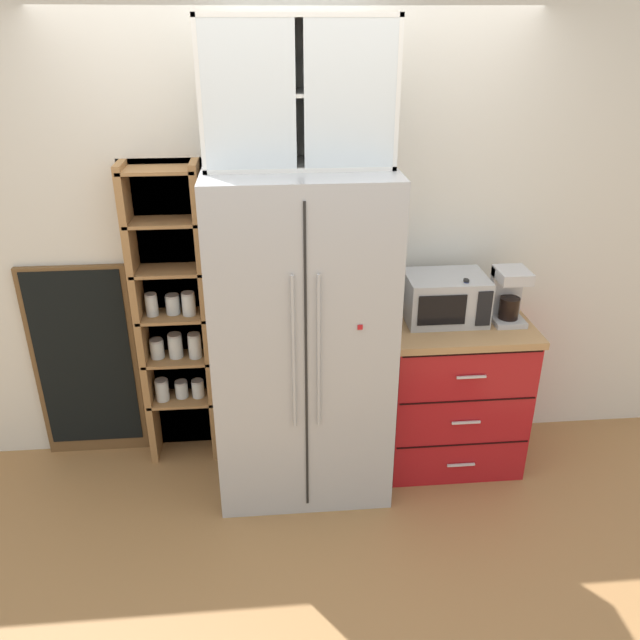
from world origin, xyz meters
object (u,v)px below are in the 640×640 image
(coffee_maker, at_px, (508,294))
(chalkboard_menu, at_px, (86,363))
(mug_charcoal, at_px, (460,315))
(refrigerator, at_px, (301,336))
(bottle_cobalt, at_px, (464,306))
(mug_sage, at_px, (462,317))
(microwave, at_px, (445,298))
(bottle_amber, at_px, (463,305))

(coffee_maker, height_order, chalkboard_menu, coffee_maker)
(coffee_maker, xyz_separation_m, mug_charcoal, (-0.26, -0.01, -0.11))
(coffee_maker, bearing_deg, refrigerator, -175.67)
(mug_charcoal, xyz_separation_m, chalkboard_menu, (-2.14, 0.26, -0.34))
(coffee_maker, xyz_separation_m, bottle_cobalt, (-0.26, -0.06, -0.03))
(refrigerator, bearing_deg, bottle_cobalt, 1.88)
(refrigerator, xyz_separation_m, chalkboard_menu, (-1.25, 0.33, -0.29))
(bottle_cobalt, bearing_deg, chalkboard_menu, 171.86)
(mug_sage, bearing_deg, microwave, 134.03)
(mug_sage, height_order, chalkboard_menu, chalkboard_menu)
(refrigerator, distance_m, coffee_maker, 1.17)
(refrigerator, height_order, mug_charcoal, refrigerator)
(refrigerator, relative_size, mug_charcoal, 15.75)
(bottle_amber, bearing_deg, chalkboard_menu, 172.16)
(chalkboard_menu, bearing_deg, mug_sage, -7.69)
(refrigerator, xyz_separation_m, bottle_cobalt, (0.89, 0.03, 0.13))
(bottle_cobalt, bearing_deg, coffee_maker, 12.37)
(refrigerator, relative_size, microwave, 4.10)
(mug_charcoal, distance_m, mug_sage, 0.03)
(mug_charcoal, distance_m, chalkboard_menu, 2.18)
(bottle_amber, bearing_deg, bottle_cobalt, -90.00)
(chalkboard_menu, bearing_deg, refrigerator, -15.00)
(mug_charcoal, height_order, mug_sage, mug_sage)
(mug_sage, height_order, bottle_amber, bottle_amber)
(mug_charcoal, height_order, bottle_cobalt, bottle_cobalt)
(mug_sage, bearing_deg, bottle_cobalt, -96.50)
(refrigerator, xyz_separation_m, bottle_amber, (0.89, 0.04, 0.13))
(bottle_cobalt, bearing_deg, refrigerator, -178.12)
(bottle_amber, xyz_separation_m, bottle_cobalt, (-0.00, -0.01, -0.00))
(refrigerator, bearing_deg, chalkboard_menu, 165.00)
(mug_charcoal, xyz_separation_m, bottle_amber, (-0.00, -0.04, 0.08))
(mug_charcoal, bearing_deg, microwave, 147.72)
(coffee_maker, bearing_deg, microwave, 173.00)
(mug_charcoal, distance_m, bottle_cobalt, 0.09)
(microwave, bearing_deg, bottle_amber, -48.51)
(coffee_maker, distance_m, bottle_cobalt, 0.27)
(refrigerator, bearing_deg, mug_sage, 2.99)
(coffee_maker, bearing_deg, bottle_amber, -170.07)
(microwave, height_order, coffee_maker, coffee_maker)
(mug_charcoal, height_order, chalkboard_menu, chalkboard_menu)
(refrigerator, distance_m, bottle_amber, 0.90)
(mug_sage, distance_m, bottle_cobalt, 0.07)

